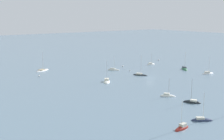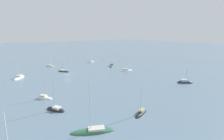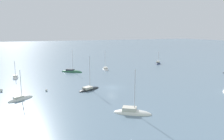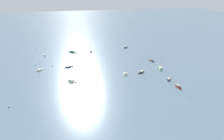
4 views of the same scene
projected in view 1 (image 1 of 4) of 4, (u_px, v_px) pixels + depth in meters
name	position (u px, v px, depth m)	size (l,w,h in m)	color
ground_plane	(150.00, 78.00, 130.45)	(600.00, 600.00, 0.00)	slate
sailboat_0	(168.00, 96.00, 101.12)	(5.04, 4.45, 6.60)	white
sailboat_2	(192.00, 102.00, 93.75)	(5.53, 4.31, 8.02)	black
sailboat_3	(107.00, 82.00, 122.53)	(7.38, 6.32, 9.33)	white
sailboat_4	(113.00, 70.00, 148.18)	(6.18, 4.39, 7.64)	white
sailboat_6	(151.00, 65.00, 163.78)	(2.37, 5.07, 6.70)	white
sailboat_7	(184.00, 69.00, 150.26)	(8.00, 6.91, 9.27)	#2D6647
sailboat_9	(208.00, 73.00, 139.21)	(3.31, 6.44, 8.11)	silver
sailboat_10	(182.00, 128.00, 72.45)	(2.22, 5.18, 7.82)	maroon
sailboat_11	(42.00, 70.00, 146.79)	(6.94, 9.06, 9.44)	silver
sailboat_12	(202.00, 120.00, 77.98)	(4.63, 5.35, 7.89)	#232D4C
sailboat_13	(140.00, 75.00, 135.84)	(7.20, 4.94, 9.52)	black
mooring_buoy_0	(159.00, 60.00, 179.00)	(0.77, 0.77, 0.77)	white
mooring_buoy_1	(39.00, 76.00, 132.69)	(0.63, 0.63, 0.63)	white
mooring_buoy_2	(123.00, 66.00, 157.00)	(0.80, 0.80, 0.80)	white
mooring_buoy_3	(130.00, 70.00, 146.01)	(0.61, 0.61, 0.61)	white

